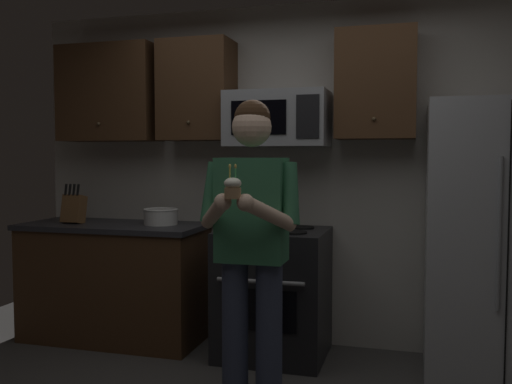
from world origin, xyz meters
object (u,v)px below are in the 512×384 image
object	(u,v)px
microwave	(278,119)
cupcake	(233,188)
oven_range	(273,293)
refrigerator	(499,242)
bowl_large_white	(161,216)
person	(251,238)
knife_block	(74,209)

from	to	relation	value
microwave	cupcake	distance (m)	1.43
oven_range	refrigerator	xyz separation A→B (m)	(1.50, -0.04, 0.44)
bowl_large_white	person	xyz separation A→B (m)	(1.02, -0.98, 0.01)
knife_block	microwave	bearing A→B (deg)	5.24
microwave	bowl_large_white	world-z (taller)	microwave
cupcake	oven_range	bearing A→B (deg)	94.66
knife_block	bowl_large_white	xyz separation A→B (m)	(0.70, 0.10, -0.05)
cupcake	bowl_large_white	bearing A→B (deg)	127.82
refrigerator	cupcake	bearing A→B (deg)	-139.25
knife_block	person	size ratio (longest dim) A/B	0.18
refrigerator	cupcake	world-z (taller)	refrigerator
refrigerator	cupcake	xyz separation A→B (m)	(-1.40, -1.20, 0.39)
knife_block	person	distance (m)	1.94
knife_block	oven_range	bearing A→B (deg)	1.04
oven_range	knife_block	size ratio (longest dim) A/B	2.91
oven_range	knife_block	distance (m)	1.72
microwave	person	world-z (taller)	microwave
refrigerator	oven_range	bearing A→B (deg)	178.50
oven_range	bowl_large_white	xyz separation A→B (m)	(-0.92, 0.07, 0.52)
microwave	refrigerator	size ratio (longest dim) A/B	0.41
person	knife_block	bearing A→B (deg)	152.81
refrigerator	bowl_large_white	bearing A→B (deg)	177.43
bowl_large_white	cupcake	distance (m)	1.69
person	cupcake	world-z (taller)	person
microwave	knife_block	bearing A→B (deg)	-174.76
oven_range	cupcake	bearing A→B (deg)	-85.34
oven_range	cupcake	xyz separation A→B (m)	(0.10, -1.24, 0.83)
oven_range	bowl_large_white	size ratio (longest dim) A/B	3.47
person	cupcake	distance (m)	0.44
microwave	bowl_large_white	size ratio (longest dim) A/B	2.76
oven_range	refrigerator	distance (m)	1.56
microwave	knife_block	distance (m)	1.77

